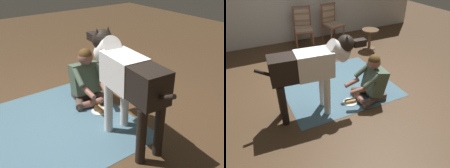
# 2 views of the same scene
# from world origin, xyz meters

# --- Properties ---
(ground_plane) EXTENTS (13.22, 13.22, 0.00)m
(ground_plane) POSITION_xyz_m (0.00, 0.00, 0.00)
(ground_plane) COLOR #48321F
(area_rug) EXTENTS (1.97, 1.75, 0.01)m
(area_rug) POSITION_xyz_m (-0.06, 0.14, 0.00)
(area_rug) COLOR #456677
(area_rug) RESTS_ON ground
(person_sitting_on_floor) EXTENTS (0.68, 0.58, 0.81)m
(person_sitting_on_floor) POSITION_xyz_m (0.27, -0.48, 0.33)
(person_sitting_on_floor) COLOR #4F3D35
(person_sitting_on_floor) RESTS_ON ground
(large_dog) EXTENTS (1.56, 0.40, 1.21)m
(large_dog) POSITION_xyz_m (-0.74, -0.39, 0.79)
(large_dog) COLOR white
(large_dog) RESTS_ON ground
(hot_dog_on_plate) EXTENTS (0.24, 0.24, 0.06)m
(hot_dog_on_plate) POSITION_xyz_m (-0.11, -0.45, 0.03)
(hot_dog_on_plate) COLOR silver
(hot_dog_on_plate) RESTS_ON ground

